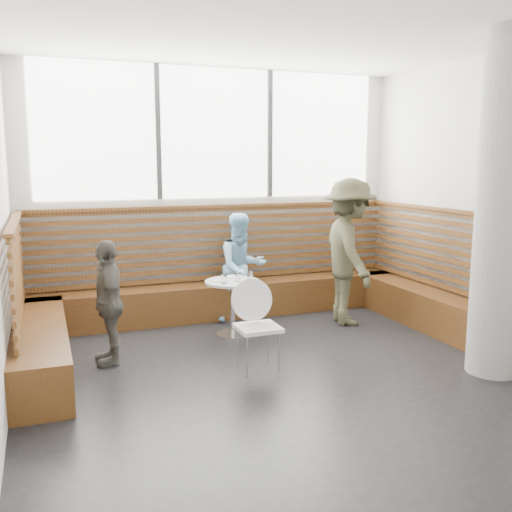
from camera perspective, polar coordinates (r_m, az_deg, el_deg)
name	(u,v)px	position (r m, az deg, el deg)	size (l,w,h in m)	color
room	(294,208)	(5.23, 3.86, 4.84)	(5.00, 5.00, 3.20)	silver
booth	(234,294)	(7.05, -2.22, -3.79)	(5.00, 2.50, 1.44)	#4B2C12
concrete_column	(503,207)	(5.78, 23.49, 4.50)	(0.50, 0.50, 3.20)	gray
cafe_table	(233,296)	(6.65, -2.36, -4.05)	(0.64, 0.64, 0.66)	silver
cafe_chair	(255,318)	(5.58, -0.06, -6.19)	(0.42, 0.41, 0.88)	white
adult_man	(349,252)	(7.17, 9.28, 0.42)	(1.18, 0.68, 1.82)	#43432C
child_back	(242,267)	(7.25, -1.42, -1.14)	(0.67, 0.52, 1.38)	#85C2E7
child_left	(108,302)	(5.90, -14.55, -4.49)	(0.74, 0.31, 1.26)	#515049
plate_near	(219,280)	(6.62, -3.75, -2.41)	(0.21, 0.21, 0.01)	white
plate_far	(234,277)	(6.79, -2.17, -2.08)	(0.20, 0.20, 0.01)	white
glass_left	(224,279)	(6.46, -3.24, -2.31)	(0.06, 0.06, 0.10)	white
glass_mid	(238,277)	(6.56, -1.82, -2.10)	(0.07, 0.07, 0.11)	white
glass_right	(250,275)	(6.67, -0.62, -1.92)	(0.06, 0.06, 0.10)	white
menu_card	(245,283)	(6.45, -1.13, -2.76)	(0.20, 0.14, 0.00)	#A5C64C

